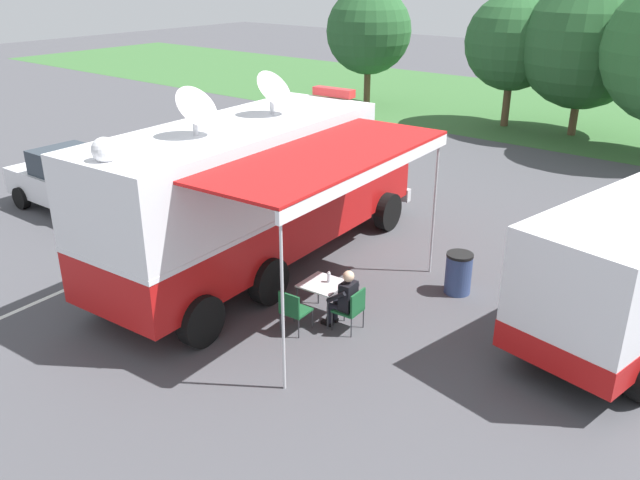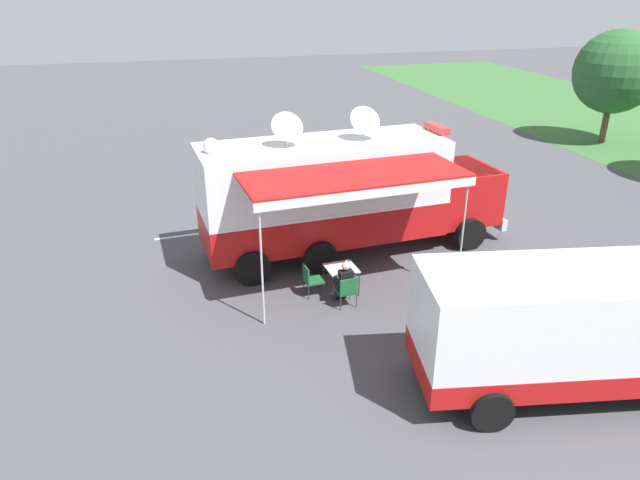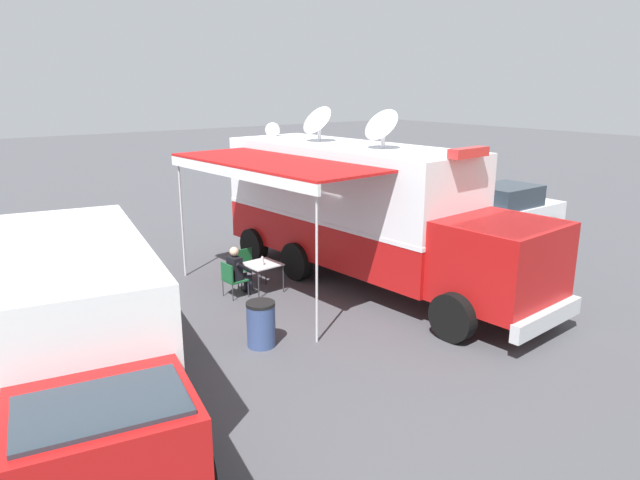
{
  "view_description": "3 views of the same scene",
  "coord_description": "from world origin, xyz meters",
  "px_view_note": "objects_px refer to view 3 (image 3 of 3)",
  "views": [
    {
      "loc": [
        9.69,
        -9.16,
        6.55
      ],
      "look_at": [
        1.75,
        0.66,
        1.18
      ],
      "focal_mm": 36.53,
      "sensor_mm": 36.0,
      "label": 1
    },
    {
      "loc": [
        15.53,
        -4.36,
        7.73
      ],
      "look_at": [
        2.25,
        -0.71,
        1.49
      ],
      "focal_mm": 32.22,
      "sensor_mm": 36.0,
      "label": 2
    },
    {
      "loc": [
        9.47,
        11.51,
        5.01
      ],
      "look_at": [
        0.78,
        -0.11,
        1.07
      ],
      "focal_mm": 32.4,
      "sensor_mm": 36.0,
      "label": 3
    }
  ],
  "objects_px": {
    "water_bottle": "(262,261)",
    "folding_chair_at_table": "(232,277)",
    "car_behind_truck": "(507,211)",
    "support_truck": "(82,336)",
    "folding_chair_beside_table": "(247,263)",
    "trash_bin": "(261,324)",
    "command_truck": "(365,209)",
    "folding_table": "(262,266)",
    "seated_responder": "(238,270)"
  },
  "relations": [
    {
      "from": "water_bottle",
      "to": "folding_chair_at_table",
      "type": "xyz_separation_m",
      "value": [
        0.74,
        -0.21,
        -0.32
      ]
    },
    {
      "from": "folding_chair_at_table",
      "to": "car_behind_truck",
      "type": "bearing_deg",
      "value": 177.61
    },
    {
      "from": "folding_chair_at_table",
      "to": "support_truck",
      "type": "xyz_separation_m",
      "value": [
        4.27,
        3.35,
        0.87
      ]
    },
    {
      "from": "folding_chair_beside_table",
      "to": "water_bottle",
      "type": "bearing_deg",
      "value": 83.85
    },
    {
      "from": "folding_chair_at_table",
      "to": "trash_bin",
      "type": "relative_size",
      "value": 0.96
    },
    {
      "from": "command_truck",
      "to": "folding_table",
      "type": "bearing_deg",
      "value": -20.28
    },
    {
      "from": "trash_bin",
      "to": "folding_chair_beside_table",
      "type": "bearing_deg",
      "value": -115.65
    },
    {
      "from": "water_bottle",
      "to": "support_truck",
      "type": "relative_size",
      "value": 0.03
    },
    {
      "from": "command_truck",
      "to": "folding_chair_at_table",
      "type": "xyz_separation_m",
      "value": [
        3.32,
        -1.03,
        -1.43
      ]
    },
    {
      "from": "car_behind_truck",
      "to": "water_bottle",
      "type": "bearing_deg",
      "value": -1.28
    },
    {
      "from": "trash_bin",
      "to": "car_behind_truck",
      "type": "bearing_deg",
      "value": -168.22
    },
    {
      "from": "folding_chair_at_table",
      "to": "trash_bin",
      "type": "distance_m",
      "value": 2.84
    },
    {
      "from": "folding_table",
      "to": "water_bottle",
      "type": "distance_m",
      "value": 0.21
    },
    {
      "from": "seated_responder",
      "to": "support_truck",
      "type": "bearing_deg",
      "value": 37.03
    },
    {
      "from": "seated_responder",
      "to": "trash_bin",
      "type": "xyz_separation_m",
      "value": [
        1.01,
        2.73,
        -0.2
      ]
    },
    {
      "from": "seated_responder",
      "to": "support_truck",
      "type": "relative_size",
      "value": 0.18
    },
    {
      "from": "folding_chair_at_table",
      "to": "folding_chair_beside_table",
      "type": "height_order",
      "value": "same"
    },
    {
      "from": "command_truck",
      "to": "seated_responder",
      "type": "bearing_deg",
      "value": -18.36
    },
    {
      "from": "command_truck",
      "to": "car_behind_truck",
      "type": "distance_m",
      "value": 6.94
    },
    {
      "from": "car_behind_truck",
      "to": "folding_chair_at_table",
      "type": "bearing_deg",
      "value": -2.39
    },
    {
      "from": "command_truck",
      "to": "folding_chair_beside_table",
      "type": "xyz_separation_m",
      "value": [
        2.48,
        -1.78,
        -1.43
      ]
    },
    {
      "from": "folding_chair_beside_table",
      "to": "seated_responder",
      "type": "distance_m",
      "value": 1.0
    },
    {
      "from": "command_truck",
      "to": "folding_chair_beside_table",
      "type": "relative_size",
      "value": 11.08
    },
    {
      "from": "command_truck",
      "to": "folding_table",
      "type": "xyz_separation_m",
      "value": [
        2.52,
        -0.93,
        -1.27
      ]
    },
    {
      "from": "seated_responder",
      "to": "trash_bin",
      "type": "bearing_deg",
      "value": 69.73
    },
    {
      "from": "support_truck",
      "to": "folding_chair_at_table",
      "type": "bearing_deg",
      "value": -141.89
    },
    {
      "from": "water_bottle",
      "to": "support_truck",
      "type": "xyz_separation_m",
      "value": [
        5.02,
        3.14,
        0.55
      ]
    },
    {
      "from": "folding_chair_beside_table",
      "to": "car_behind_truck",
      "type": "relative_size",
      "value": 0.21
    },
    {
      "from": "trash_bin",
      "to": "car_behind_truck",
      "type": "distance_m",
      "value": 11.22
    },
    {
      "from": "command_truck",
      "to": "water_bottle",
      "type": "distance_m",
      "value": 2.93
    },
    {
      "from": "water_bottle",
      "to": "command_truck",
      "type": "bearing_deg",
      "value": 162.5
    },
    {
      "from": "folding_chair_beside_table",
      "to": "support_truck",
      "type": "bearing_deg",
      "value": 38.74
    },
    {
      "from": "folding_chair_at_table",
      "to": "trash_bin",
      "type": "bearing_deg",
      "value": 73.21
    },
    {
      "from": "command_truck",
      "to": "trash_bin",
      "type": "xyz_separation_m",
      "value": [
        4.14,
        1.69,
        -1.49
      ]
    },
    {
      "from": "folding_table",
      "to": "seated_responder",
      "type": "distance_m",
      "value": 0.62
    },
    {
      "from": "command_truck",
      "to": "folding_chair_beside_table",
      "type": "height_order",
      "value": "command_truck"
    },
    {
      "from": "seated_responder",
      "to": "car_behind_truck",
      "type": "distance_m",
      "value": 9.98
    },
    {
      "from": "seated_responder",
      "to": "car_behind_truck",
      "type": "height_order",
      "value": "car_behind_truck"
    },
    {
      "from": "folding_table",
      "to": "trash_bin",
      "type": "bearing_deg",
      "value": 58.29
    },
    {
      "from": "folding_table",
      "to": "folding_chair_beside_table",
      "type": "distance_m",
      "value": 0.87
    },
    {
      "from": "trash_bin",
      "to": "support_truck",
      "type": "bearing_deg",
      "value": 10.48
    },
    {
      "from": "water_bottle",
      "to": "seated_responder",
      "type": "bearing_deg",
      "value": -22.25
    },
    {
      "from": "folding_chair_at_table",
      "to": "folding_table",
      "type": "bearing_deg",
      "value": 173.26
    },
    {
      "from": "water_bottle",
      "to": "folding_chair_beside_table",
      "type": "xyz_separation_m",
      "value": [
        -0.1,
        -0.97,
        -0.32
      ]
    },
    {
      "from": "seated_responder",
      "to": "support_truck",
      "type": "xyz_separation_m",
      "value": [
        4.46,
        3.37,
        0.73
      ]
    },
    {
      "from": "folding_chair_at_table",
      "to": "seated_responder",
      "type": "xyz_separation_m",
      "value": [
        -0.19,
        -0.01,
        0.14
      ]
    },
    {
      "from": "car_behind_truck",
      "to": "seated_responder",
      "type": "bearing_deg",
      "value": -2.51
    },
    {
      "from": "folding_chair_beside_table",
      "to": "support_truck",
      "type": "xyz_separation_m",
      "value": [
        5.12,
        4.11,
        0.87
      ]
    },
    {
      "from": "command_truck",
      "to": "seated_responder",
      "type": "relative_size",
      "value": 7.71
    },
    {
      "from": "support_truck",
      "to": "trash_bin",
      "type": "bearing_deg",
      "value": -169.52
    }
  ]
}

